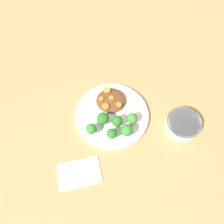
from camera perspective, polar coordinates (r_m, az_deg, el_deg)
The scene contains 16 objects.
ground_plane at distance 0.84m, azimuth -0.00°, elevation -1.00°, with size 4.00×4.00×0.00m, color tan.
plate at distance 0.83m, azimuth -0.00°, elevation -0.66°, with size 0.28×0.28×0.02m.
dip_bowl at distance 0.84m, azimuth 18.07°, elevation -3.01°, with size 0.12×0.12×0.05m.
stew_mound at distance 0.85m, azimuth -0.30°, elevation 3.08°, with size 0.11×0.11×0.02m, color brown.
broccoli_floret_0 at distance 0.78m, azimuth 1.37°, elevation -2.43°, with size 0.04×0.04×0.05m.
broccoli_floret_1 at distance 0.78m, azimuth -2.38°, elevation -1.76°, with size 0.04×0.04×0.06m.
broccoli_floret_2 at distance 0.76m, azimuth 3.91°, elevation -4.85°, with size 0.04×0.04×0.06m.
broccoli_floret_3 at distance 0.76m, azimuth -0.04°, elevation -5.73°, with size 0.04×0.04×0.05m.
broccoli_floret_4 at distance 0.79m, azimuth 5.27°, elevation -1.76°, with size 0.04×0.04×0.05m.
broccoli_floret_5 at distance 0.77m, azimuth -5.45°, elevation -4.44°, with size 0.04×0.04×0.05m.
carrot_slice_0 at distance 0.85m, azimuth -1.24°, elevation 5.73°, with size 0.03×0.03×0.01m, color orange.
carrot_slice_1 at distance 0.83m, azimuth -0.18°, elevation 3.67°, with size 0.02×0.02×0.01m, color orange.
carrot_slice_2 at distance 0.83m, azimuth -2.83°, elevation 3.42°, with size 0.02×0.02×0.01m, color orange.
carrot_slice_3 at distance 0.81m, azimuth -1.71°, elevation 1.44°, with size 0.03×0.03×0.01m, color orange.
carrot_slice_4 at distance 0.82m, azimuth 1.78°, elevation 1.94°, with size 0.02×0.02×0.00m, color orange.
napkin at distance 0.77m, azimuth -8.54°, elevation -15.53°, with size 0.14×0.09×0.01m.
Camera 1 is at (-0.08, -0.38, 0.75)m, focal length 35.00 mm.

